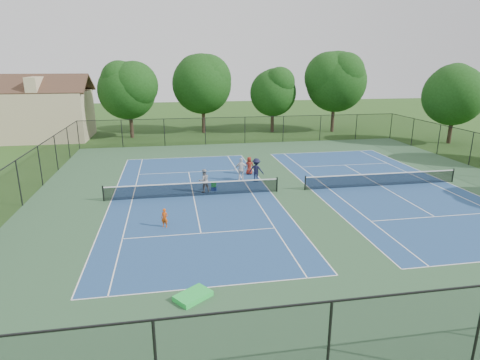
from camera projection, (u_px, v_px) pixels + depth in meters
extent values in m
plane|color=#234716|center=(291.00, 191.00, 28.86)|extent=(140.00, 140.00, 0.00)
cube|color=#31573B|center=(291.00, 191.00, 28.86)|extent=(36.00, 36.00, 0.01)
cube|color=navy|center=(193.00, 196.00, 27.69)|extent=(10.97, 23.77, 0.00)
cube|color=white|center=(186.00, 158.00, 38.92)|extent=(10.97, 0.06, 0.00)
cube|color=white|center=(212.00, 287.00, 16.46)|extent=(10.97, 0.06, 0.00)
cube|color=white|center=(111.00, 201.00, 26.78)|extent=(0.06, 23.77, 0.00)
cube|color=white|center=(271.00, 192.00, 28.60)|extent=(0.06, 23.77, 0.00)
cube|color=white|center=(132.00, 199.00, 27.01)|extent=(0.06, 23.77, 0.00)
cube|color=white|center=(252.00, 193.00, 28.38)|extent=(0.06, 23.77, 0.00)
cube|color=white|center=(189.00, 172.00, 33.74)|extent=(8.23, 0.06, 0.00)
cube|color=white|center=(201.00, 233.00, 21.64)|extent=(8.23, 0.06, 0.00)
cube|color=white|center=(193.00, 196.00, 27.69)|extent=(0.06, 12.80, 0.00)
cylinder|color=black|center=(103.00, 194.00, 26.56)|extent=(0.10, 0.10, 1.07)
cylinder|color=black|center=(277.00, 184.00, 28.53)|extent=(0.10, 0.10, 1.07)
cube|color=black|center=(193.00, 190.00, 27.56)|extent=(11.90, 0.01, 0.90)
cube|color=white|center=(193.00, 183.00, 27.43)|extent=(11.90, 0.04, 0.07)
cube|color=navy|center=(381.00, 186.00, 30.02)|extent=(10.97, 23.77, 0.00)
cube|color=white|center=(323.00, 152.00, 41.25)|extent=(10.97, 0.06, 0.00)
cube|color=white|center=(311.00, 190.00, 29.11)|extent=(0.06, 23.77, 0.00)
cube|color=white|center=(447.00, 182.00, 30.93)|extent=(0.06, 23.77, 0.00)
cube|color=white|center=(329.00, 189.00, 29.34)|extent=(0.06, 23.77, 0.00)
cube|color=white|center=(430.00, 183.00, 30.70)|extent=(0.06, 23.77, 0.00)
cube|color=white|center=(345.00, 165.00, 36.07)|extent=(8.23, 0.06, 0.00)
cube|color=white|center=(435.00, 217.00, 23.97)|extent=(8.23, 0.06, 0.00)
cube|color=white|center=(381.00, 186.00, 30.02)|extent=(0.06, 12.80, 0.00)
cylinder|color=black|center=(305.00, 183.00, 28.88)|extent=(0.10, 0.10, 1.07)
cylinder|color=black|center=(453.00, 175.00, 30.86)|extent=(0.10, 0.10, 1.07)
cube|color=black|center=(381.00, 180.00, 29.89)|extent=(11.90, 0.01, 0.90)
cube|color=white|center=(382.00, 174.00, 29.76)|extent=(11.90, 0.04, 0.07)
cylinder|color=black|center=(78.00, 135.00, 42.46)|extent=(0.08, 0.08, 3.00)
cylinder|color=black|center=(122.00, 134.00, 43.21)|extent=(0.08, 0.08, 3.00)
cylinder|color=black|center=(164.00, 133.00, 43.95)|extent=(0.08, 0.08, 3.00)
cylinder|color=black|center=(205.00, 131.00, 44.70)|extent=(0.08, 0.08, 3.00)
cylinder|color=black|center=(328.00, 350.00, 10.68)|extent=(0.08, 0.08, 3.00)
cylinder|color=black|center=(245.00, 130.00, 45.45)|extent=(0.08, 0.08, 3.00)
cylinder|color=black|center=(478.00, 332.00, 11.43)|extent=(0.08, 0.08, 3.00)
cylinder|color=black|center=(283.00, 129.00, 46.20)|extent=(0.08, 0.08, 3.00)
cylinder|color=black|center=(320.00, 128.00, 46.94)|extent=(0.08, 0.08, 3.00)
cylinder|color=black|center=(356.00, 127.00, 47.69)|extent=(0.08, 0.08, 3.00)
cylinder|color=black|center=(391.00, 126.00, 48.44)|extent=(0.08, 0.08, 3.00)
cylinder|color=black|center=(19.00, 183.00, 25.45)|extent=(0.08, 0.08, 3.00)
cylinder|color=black|center=(471.00, 149.00, 35.68)|extent=(0.08, 0.08, 3.00)
cylinder|color=black|center=(40.00, 166.00, 29.70)|extent=(0.08, 0.08, 3.00)
cylinder|color=black|center=(439.00, 140.00, 39.93)|extent=(0.08, 0.08, 3.00)
cylinder|color=black|center=(56.00, 153.00, 33.95)|extent=(0.08, 0.08, 3.00)
cylinder|color=black|center=(413.00, 132.00, 44.19)|extent=(0.08, 0.08, 3.00)
cylinder|color=black|center=(68.00, 143.00, 38.20)|extent=(0.08, 0.08, 3.00)
cube|color=black|center=(245.00, 130.00, 45.45)|extent=(36.00, 0.01, 3.00)
cube|color=black|center=(245.00, 117.00, 45.03)|extent=(36.00, 0.05, 0.05)
cube|color=black|center=(478.00, 332.00, 11.43)|extent=(36.00, 0.01, 3.00)
cube|color=black|center=(19.00, 183.00, 25.45)|extent=(0.01, 36.00, 3.00)
cube|color=black|center=(15.00, 160.00, 25.02)|extent=(0.05, 36.00, 0.05)
cylinder|color=#2D2116|center=(131.00, 122.00, 48.85)|extent=(0.44, 0.44, 3.78)
sphere|color=#14360E|center=(129.00, 91.00, 47.79)|extent=(6.80, 6.80, 6.80)
sphere|color=#14360E|center=(128.00, 85.00, 47.60)|extent=(5.58, 5.58, 5.58)
sphere|color=#14360E|center=(128.00, 79.00, 47.42)|extent=(4.35, 4.35, 4.35)
cylinder|color=#2D2116|center=(203.00, 117.00, 52.18)|extent=(0.44, 0.44, 4.14)
sphere|color=#14360E|center=(203.00, 84.00, 51.01)|extent=(7.60, 7.60, 7.60)
sphere|color=#14360E|center=(202.00, 79.00, 50.84)|extent=(6.23, 6.23, 6.23)
sphere|color=#14360E|center=(202.00, 74.00, 50.66)|extent=(4.86, 4.86, 4.86)
cylinder|color=#2D2116|center=(272.00, 119.00, 52.84)|extent=(0.44, 0.44, 3.42)
sphere|color=#14360E|center=(273.00, 93.00, 51.89)|extent=(6.00, 6.00, 6.00)
sphere|color=#14360E|center=(273.00, 88.00, 51.69)|extent=(4.92, 4.92, 4.92)
sphere|color=#14360E|center=(273.00, 82.00, 51.49)|extent=(3.84, 3.84, 3.84)
cylinder|color=#2D2116|center=(333.00, 115.00, 53.09)|extent=(0.44, 0.44, 4.32)
sphere|color=#14360E|center=(335.00, 82.00, 51.88)|extent=(7.80, 7.80, 7.80)
sphere|color=#14360E|center=(335.00, 77.00, 51.71)|extent=(6.40, 6.40, 6.40)
sphere|color=#14360E|center=(336.00, 72.00, 51.54)|extent=(4.99, 4.99, 4.99)
cylinder|color=#2D2116|center=(451.00, 128.00, 45.41)|extent=(0.44, 0.44, 3.60)
sphere|color=#14360E|center=(455.00, 95.00, 44.39)|extent=(6.60, 6.60, 6.60)
sphere|color=#14360E|center=(456.00, 89.00, 44.20)|extent=(5.41, 5.41, 5.41)
sphere|color=#14360E|center=(457.00, 83.00, 44.01)|extent=(4.22, 4.22, 4.22)
cube|color=tan|center=(45.00, 116.00, 47.88)|extent=(10.00, 8.00, 5.60)
cube|color=tan|center=(41.00, 84.00, 46.84)|extent=(1.20, 8.00, 1.76)
cube|color=#422B1E|center=(36.00, 84.00, 44.92)|extent=(10.80, 4.10, 2.15)
cube|color=#422B1E|center=(46.00, 82.00, 48.70)|extent=(10.80, 4.10, 2.15)
imported|color=#D34B0E|center=(165.00, 218.00, 22.35)|extent=(0.47, 0.40, 1.09)
imported|color=#97979A|center=(204.00, 181.00, 28.35)|extent=(0.98, 0.86, 1.69)
imported|color=silver|center=(241.00, 169.00, 31.04)|extent=(1.10, 0.51, 1.83)
imported|color=black|center=(256.00, 170.00, 30.96)|extent=(1.36, 1.19, 1.82)
imported|color=maroon|center=(249.00, 166.00, 32.91)|extent=(0.78, 0.57, 1.48)
cube|color=navy|center=(214.00, 189.00, 28.88)|extent=(0.42, 0.38, 0.29)
cube|color=green|center=(214.00, 184.00, 28.79)|extent=(0.38, 0.33, 0.37)
cube|color=green|center=(193.00, 296.00, 15.66)|extent=(1.63, 1.52, 0.21)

